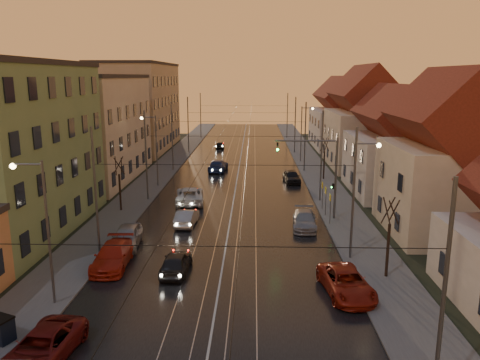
# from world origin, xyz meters

# --- Properties ---
(ground) EXTENTS (160.00, 160.00, 0.00)m
(ground) POSITION_xyz_m (0.00, 0.00, 0.00)
(ground) COLOR black
(ground) RESTS_ON ground
(road) EXTENTS (16.00, 120.00, 0.04)m
(road) POSITION_xyz_m (0.00, 40.00, 0.02)
(road) COLOR black
(road) RESTS_ON ground
(sidewalk_left) EXTENTS (4.00, 120.00, 0.15)m
(sidewalk_left) POSITION_xyz_m (-10.00, 40.00, 0.07)
(sidewalk_left) COLOR #4C4C4C
(sidewalk_left) RESTS_ON ground
(sidewalk_right) EXTENTS (4.00, 120.00, 0.15)m
(sidewalk_right) POSITION_xyz_m (10.00, 40.00, 0.07)
(sidewalk_right) COLOR #4C4C4C
(sidewalk_right) RESTS_ON ground
(tram_rail_0) EXTENTS (0.06, 120.00, 0.03)m
(tram_rail_0) POSITION_xyz_m (-2.20, 40.00, 0.06)
(tram_rail_0) COLOR gray
(tram_rail_0) RESTS_ON road
(tram_rail_1) EXTENTS (0.06, 120.00, 0.03)m
(tram_rail_1) POSITION_xyz_m (-0.77, 40.00, 0.06)
(tram_rail_1) COLOR gray
(tram_rail_1) RESTS_ON road
(tram_rail_2) EXTENTS (0.06, 120.00, 0.03)m
(tram_rail_2) POSITION_xyz_m (0.77, 40.00, 0.06)
(tram_rail_2) COLOR gray
(tram_rail_2) RESTS_ON road
(tram_rail_3) EXTENTS (0.06, 120.00, 0.03)m
(tram_rail_3) POSITION_xyz_m (2.20, 40.00, 0.06)
(tram_rail_3) COLOR gray
(tram_rail_3) RESTS_ON road
(apartment_left_1) EXTENTS (10.00, 18.00, 13.00)m
(apartment_left_1) POSITION_xyz_m (-17.50, 14.00, 6.50)
(apartment_left_1) COLOR #618152
(apartment_left_1) RESTS_ON ground
(apartment_left_2) EXTENTS (10.00, 20.00, 12.00)m
(apartment_left_2) POSITION_xyz_m (-17.50, 34.00, 6.00)
(apartment_left_2) COLOR #B6A48D
(apartment_left_2) RESTS_ON ground
(apartment_left_3) EXTENTS (10.00, 24.00, 14.00)m
(apartment_left_3) POSITION_xyz_m (-17.50, 58.00, 7.00)
(apartment_left_3) COLOR tan
(apartment_left_3) RESTS_ON ground
(house_right_1) EXTENTS (8.67, 10.20, 10.80)m
(house_right_1) POSITION_xyz_m (17.00, 15.00, 5.45)
(house_right_1) COLOR #B9AB8E
(house_right_1) RESTS_ON ground
(house_right_2) EXTENTS (9.18, 12.24, 9.20)m
(house_right_2) POSITION_xyz_m (17.00, 28.00, 4.64)
(house_right_2) COLOR #BAB6AC
(house_right_2) RESTS_ON ground
(house_right_3) EXTENTS (9.18, 14.28, 11.50)m
(house_right_3) POSITION_xyz_m (17.00, 43.00, 5.80)
(house_right_3) COLOR #B9AB8E
(house_right_3) RESTS_ON ground
(house_right_4) EXTENTS (9.18, 16.32, 10.00)m
(house_right_4) POSITION_xyz_m (17.00, 61.00, 5.05)
(house_right_4) COLOR #BAB6AC
(house_right_4) RESTS_ON ground
(catenary_pole_r_0) EXTENTS (0.16, 0.16, 9.00)m
(catenary_pole_r_0) POSITION_xyz_m (8.60, -6.00, 4.50)
(catenary_pole_r_0) COLOR #595B60
(catenary_pole_r_0) RESTS_ON ground
(catenary_pole_l_1) EXTENTS (0.16, 0.16, 9.00)m
(catenary_pole_l_1) POSITION_xyz_m (-8.60, 9.00, 4.50)
(catenary_pole_l_1) COLOR #595B60
(catenary_pole_l_1) RESTS_ON ground
(catenary_pole_r_1) EXTENTS (0.16, 0.16, 9.00)m
(catenary_pole_r_1) POSITION_xyz_m (8.60, 9.00, 4.50)
(catenary_pole_r_1) COLOR #595B60
(catenary_pole_r_1) RESTS_ON ground
(catenary_pole_l_2) EXTENTS (0.16, 0.16, 9.00)m
(catenary_pole_l_2) POSITION_xyz_m (-8.60, 24.00, 4.50)
(catenary_pole_l_2) COLOR #595B60
(catenary_pole_l_2) RESTS_ON ground
(catenary_pole_r_2) EXTENTS (0.16, 0.16, 9.00)m
(catenary_pole_r_2) POSITION_xyz_m (8.60, 24.00, 4.50)
(catenary_pole_r_2) COLOR #595B60
(catenary_pole_r_2) RESTS_ON ground
(catenary_pole_l_3) EXTENTS (0.16, 0.16, 9.00)m
(catenary_pole_l_3) POSITION_xyz_m (-8.60, 39.00, 4.50)
(catenary_pole_l_3) COLOR #595B60
(catenary_pole_l_3) RESTS_ON ground
(catenary_pole_r_3) EXTENTS (0.16, 0.16, 9.00)m
(catenary_pole_r_3) POSITION_xyz_m (8.60, 39.00, 4.50)
(catenary_pole_r_3) COLOR #595B60
(catenary_pole_r_3) RESTS_ON ground
(catenary_pole_l_4) EXTENTS (0.16, 0.16, 9.00)m
(catenary_pole_l_4) POSITION_xyz_m (-8.60, 54.00, 4.50)
(catenary_pole_l_4) COLOR #595B60
(catenary_pole_l_4) RESTS_ON ground
(catenary_pole_r_4) EXTENTS (0.16, 0.16, 9.00)m
(catenary_pole_r_4) POSITION_xyz_m (8.60, 54.00, 4.50)
(catenary_pole_r_4) COLOR #595B60
(catenary_pole_r_4) RESTS_ON ground
(catenary_pole_l_5) EXTENTS (0.16, 0.16, 9.00)m
(catenary_pole_l_5) POSITION_xyz_m (-8.60, 72.00, 4.50)
(catenary_pole_l_5) COLOR #595B60
(catenary_pole_l_5) RESTS_ON ground
(catenary_pole_r_5) EXTENTS (0.16, 0.16, 9.00)m
(catenary_pole_r_5) POSITION_xyz_m (8.60, 72.00, 4.50)
(catenary_pole_r_5) COLOR #595B60
(catenary_pole_r_5) RESTS_ON ground
(street_lamp_0) EXTENTS (1.75, 0.32, 8.00)m
(street_lamp_0) POSITION_xyz_m (-9.10, 2.00, 4.89)
(street_lamp_0) COLOR #595B60
(street_lamp_0) RESTS_ON ground
(street_lamp_1) EXTENTS (1.75, 0.32, 8.00)m
(street_lamp_1) POSITION_xyz_m (9.10, 10.00, 4.89)
(street_lamp_1) COLOR #595B60
(street_lamp_1) RESTS_ON ground
(street_lamp_2) EXTENTS (1.75, 0.32, 8.00)m
(street_lamp_2) POSITION_xyz_m (-9.10, 30.00, 4.89)
(street_lamp_2) COLOR #595B60
(street_lamp_2) RESTS_ON ground
(street_lamp_3) EXTENTS (1.75, 0.32, 8.00)m
(street_lamp_3) POSITION_xyz_m (9.10, 46.00, 4.89)
(street_lamp_3) COLOR #595B60
(street_lamp_3) RESTS_ON ground
(traffic_light_mast) EXTENTS (5.30, 0.32, 7.20)m
(traffic_light_mast) POSITION_xyz_m (7.99, 18.00, 4.60)
(traffic_light_mast) COLOR #595B60
(traffic_light_mast) RESTS_ON ground
(bare_tree_0) EXTENTS (1.09, 1.09, 5.11)m
(bare_tree_0) POSITION_xyz_m (-10.20, 20.00, 2.49)
(bare_tree_0) COLOR black
(bare_tree_0) RESTS_ON ground
(bare_tree_1) EXTENTS (1.09, 1.09, 5.11)m
(bare_tree_1) POSITION_xyz_m (10.20, 6.00, 2.49)
(bare_tree_1) COLOR black
(bare_tree_1) RESTS_ON ground
(bare_tree_2) EXTENTS (1.09, 1.09, 5.11)m
(bare_tree_2) POSITION_xyz_m (10.40, 34.00, 2.49)
(bare_tree_2) COLOR black
(bare_tree_2) RESTS_ON ground
(driving_car_0) EXTENTS (1.76, 4.10, 1.38)m
(driving_car_0) POSITION_xyz_m (-2.88, 6.46, 0.69)
(driving_car_0) COLOR black
(driving_car_0) RESTS_ON ground
(driving_car_1) EXTENTS (1.67, 4.20, 1.36)m
(driving_car_1) POSITION_xyz_m (-3.56, 16.17, 0.68)
(driving_car_1) COLOR #9D9DA2
(driving_car_1) RESTS_ON ground
(driving_car_2) EXTENTS (3.25, 5.93, 1.57)m
(driving_car_2) POSITION_xyz_m (-4.25, 23.16, 0.79)
(driving_car_2) COLOR silver
(driving_car_2) RESTS_ON ground
(driving_car_3) EXTENTS (2.56, 5.40, 1.52)m
(driving_car_3) POSITION_xyz_m (-2.66, 38.84, 0.76)
(driving_car_3) COLOR navy
(driving_car_3) RESTS_ON ground
(driving_car_4) EXTENTS (1.57, 3.64, 1.22)m
(driving_car_4) POSITION_xyz_m (-3.81, 58.39, 0.61)
(driving_car_4) COLOR black
(driving_car_4) RESTS_ON ground
(parked_left_1) EXTENTS (2.75, 5.14, 1.37)m
(parked_left_1) POSITION_xyz_m (-7.14, -3.14, 0.69)
(parked_left_1) COLOR #601110
(parked_left_1) RESTS_ON ground
(parked_left_2) EXTENTS (2.34, 5.24, 1.49)m
(parked_left_2) POSITION_xyz_m (-7.16, 7.29, 0.75)
(parked_left_2) COLOR #A82110
(parked_left_2) RESTS_ON ground
(parked_left_3) EXTENTS (2.17, 4.76, 1.58)m
(parked_left_3) POSITION_xyz_m (-7.19, 10.90, 0.79)
(parked_left_3) COLOR #9A9A9F
(parked_left_3) RESTS_ON ground
(parked_right_0) EXTENTS (2.99, 5.36, 1.42)m
(parked_right_0) POSITION_xyz_m (7.30, 3.75, 0.71)
(parked_right_0) COLOR maroon
(parked_right_0) RESTS_ON ground
(parked_right_1) EXTENTS (2.23, 4.78, 1.35)m
(parked_right_1) POSITION_xyz_m (6.20, 15.69, 0.68)
(parked_right_1) COLOR #94959A
(parked_right_1) RESTS_ON ground
(parked_right_2) EXTENTS (2.12, 4.39, 1.44)m
(parked_right_2) POSITION_xyz_m (6.44, 32.50, 0.72)
(parked_right_2) COLOR black
(parked_right_2) RESTS_ON ground
(dumpster) EXTENTS (1.41, 1.20, 1.10)m
(dumpster) POSITION_xyz_m (-9.75, -1.79, 0.70)
(dumpster) COLOR black
(dumpster) RESTS_ON sidewalk_left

